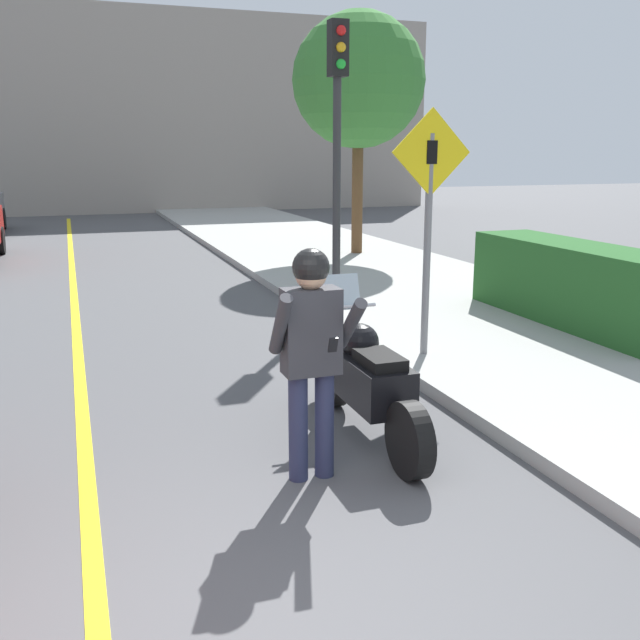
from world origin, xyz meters
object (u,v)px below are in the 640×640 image
object	(u,v)px
person_biker	(311,342)
crossing_sign	(429,210)
street_tree	(359,81)
motorcycle	(366,380)
traffic_light	(338,111)

from	to	relation	value
person_biker	crossing_sign	xyz separation A→B (m)	(2.09, 2.26, 0.69)
person_biker	street_tree	distance (m)	11.32
motorcycle	crossing_sign	world-z (taller)	crossing_sign
traffic_light	street_tree	xyz separation A→B (m)	(2.23, 4.67, 0.88)
street_tree	motorcycle	bearing A→B (deg)	-111.77
street_tree	person_biker	bearing A→B (deg)	-113.89
person_biker	street_tree	bearing A→B (deg)	66.11
motorcycle	crossing_sign	bearing A→B (deg)	49.80
person_biker	crossing_sign	distance (m)	3.16
street_tree	crossing_sign	bearing A→B (deg)	-106.89
motorcycle	person_biker	distance (m)	1.05
person_biker	street_tree	world-z (taller)	street_tree
person_biker	crossing_sign	bearing A→B (deg)	47.32
traffic_light	street_tree	bearing A→B (deg)	64.44
person_biker	traffic_light	xyz separation A→B (m)	(2.21, 5.37, 1.86)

